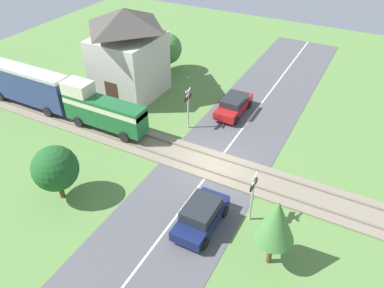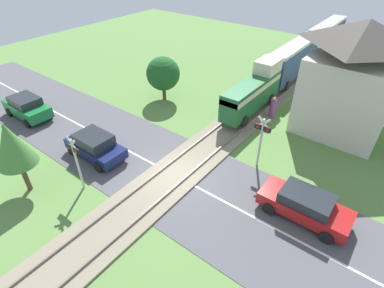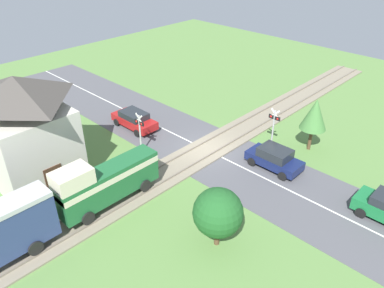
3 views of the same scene
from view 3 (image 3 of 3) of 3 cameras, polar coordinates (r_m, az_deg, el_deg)
name	(u,v)px [view 3 (image 3 of 3)]	position (r m, az deg, el deg)	size (l,w,h in m)	color
ground_plane	(207,150)	(27.15, 2.30, -0.95)	(60.00, 60.00, 0.00)	#5B8442
road_surface	(207,150)	(27.14, 2.30, -0.94)	(48.00, 6.40, 0.02)	#515156
track_bed	(207,149)	(27.11, 2.30, -0.83)	(2.80, 48.00, 0.24)	gray
car_near_crossing	(274,158)	(25.43, 12.44, -2.10)	(3.71, 1.82, 1.48)	#141E4C
car_far_side	(134,119)	(30.15, -8.79, 3.73)	(4.03, 1.79, 1.38)	#A81919
crossing_signal_west_approach	(274,123)	(27.09, 12.34, 3.08)	(0.90, 0.18, 3.11)	#B7B7B7
crossing_signal_east_approach	(140,129)	(26.05, -7.97, 2.35)	(0.90, 0.18, 3.11)	#B7B7B7
station_building	(27,133)	(24.51, -23.90, 1.59)	(5.42, 5.01, 6.96)	beige
pedestrian_by_station	(89,187)	(23.11, -15.42, -6.36)	(0.40, 0.40, 1.62)	#7F3D84
tree_by_station	(4,122)	(29.45, -26.78, 3.07)	(2.78, 2.78, 3.59)	brown
tree_roadside_hedge	(218,213)	(18.57, 3.97, -10.40)	(2.52, 2.52, 3.33)	brown
tree_beyond_track	(315,114)	(27.29, 18.20, 4.30)	(1.84, 1.84, 3.93)	brown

